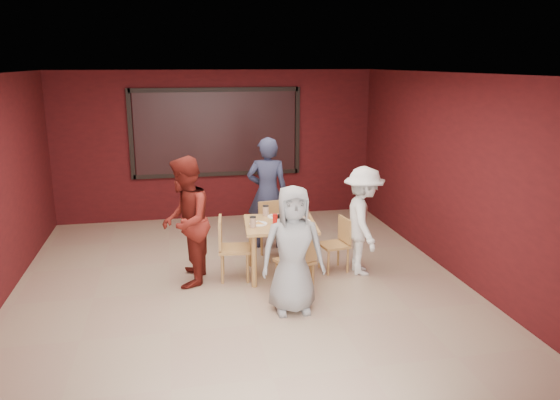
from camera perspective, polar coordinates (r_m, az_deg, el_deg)
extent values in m
plane|color=tan|center=(7.46, -3.98, -9.00)|extent=(7.00, 7.00, 0.00)
cube|color=black|center=(10.37, -6.65, 7.01)|extent=(3.00, 0.02, 1.50)
cube|color=tan|center=(7.58, 0.02, -2.55)|extent=(1.06, 1.06, 0.04)
cylinder|color=tan|center=(8.04, -3.04, -4.46)|extent=(0.07, 0.07, 0.73)
cylinder|color=tan|center=(8.11, 2.48, -4.28)|extent=(0.07, 0.07, 0.73)
cylinder|color=tan|center=(7.31, -2.72, -6.41)|extent=(0.07, 0.07, 0.73)
cylinder|color=tan|center=(7.39, 3.36, -6.19)|extent=(0.07, 0.07, 0.73)
cylinder|color=white|center=(7.29, 0.50, -3.04)|extent=(0.25, 0.25, 0.01)
cone|color=gold|center=(7.28, 0.50, -2.93)|extent=(0.23, 0.23, 0.02)
cylinder|color=beige|center=(7.21, 1.70, -2.71)|extent=(0.09, 0.09, 0.14)
cylinder|color=black|center=(7.18, 1.70, -2.13)|extent=(0.09, 0.09, 0.01)
cylinder|color=white|center=(7.86, -0.42, -1.73)|extent=(0.25, 0.25, 0.01)
cone|color=gold|center=(7.86, -0.43, -1.63)|extent=(0.23, 0.23, 0.02)
cylinder|color=beige|center=(7.91, -1.51, -1.16)|extent=(0.09, 0.09, 0.14)
cylinder|color=black|center=(7.89, -1.51, -0.62)|extent=(0.09, 0.09, 0.01)
cylinder|color=white|center=(7.52, -2.28, -2.49)|extent=(0.25, 0.25, 0.01)
cone|color=gold|center=(7.52, -2.28, -2.38)|extent=(0.23, 0.23, 0.02)
cylinder|color=beige|center=(7.36, -2.84, -2.35)|extent=(0.09, 0.09, 0.14)
cylinder|color=black|center=(7.34, -2.85, -1.78)|extent=(0.09, 0.09, 0.01)
cylinder|color=white|center=(7.64, 2.28, -2.23)|extent=(0.25, 0.25, 0.01)
cone|color=gold|center=(7.63, 2.28, -2.12)|extent=(0.23, 0.23, 0.02)
cylinder|color=beige|center=(7.77, 2.73, -1.46)|extent=(0.09, 0.09, 0.14)
cylinder|color=black|center=(7.75, 2.74, -0.92)|extent=(0.09, 0.09, 0.01)
cylinder|color=silver|center=(7.55, 0.68, -2.07)|extent=(0.06, 0.06, 0.10)
cylinder|color=silver|center=(7.49, 0.30, -2.26)|extent=(0.05, 0.05, 0.08)
cylinder|color=#B2100C|center=(7.49, -0.52, -2.02)|extent=(0.07, 0.07, 0.15)
cube|color=black|center=(7.58, 0.08, -1.94)|extent=(0.14, 0.10, 0.12)
cube|color=#B67947|center=(7.13, 1.54, -6.41)|extent=(0.54, 0.54, 0.04)
cylinder|color=#B67947|center=(7.43, 1.86, -7.38)|extent=(0.04, 0.04, 0.41)
cylinder|color=#B67947|center=(7.25, -0.33, -7.93)|extent=(0.04, 0.04, 0.41)
cylinder|color=#B67947|center=(7.18, 3.42, -8.20)|extent=(0.04, 0.04, 0.41)
cylinder|color=#B67947|center=(7.00, 1.19, -8.79)|extent=(0.04, 0.04, 0.41)
cube|color=#B67947|center=(6.91, 2.45, -5.03)|extent=(0.40, 0.19, 0.40)
cube|color=#B67947|center=(8.36, -0.48, -3.28)|extent=(0.48, 0.48, 0.04)
cylinder|color=#B67947|center=(8.22, -1.16, -5.20)|extent=(0.04, 0.04, 0.40)
cylinder|color=#B67947|center=(8.34, 1.01, -4.93)|extent=(0.04, 0.04, 0.40)
cylinder|color=#B67947|center=(8.52, -1.94, -4.50)|extent=(0.04, 0.04, 0.40)
cylinder|color=#B67947|center=(8.63, 0.17, -4.25)|extent=(0.04, 0.04, 0.40)
cube|color=#B67947|center=(8.46, -0.94, -1.39)|extent=(0.41, 0.10, 0.39)
cube|color=#B67947|center=(7.57, -4.76, -5.11)|extent=(0.48, 0.48, 0.04)
cylinder|color=#B67947|center=(7.49, -3.40, -7.17)|extent=(0.04, 0.04, 0.42)
cylinder|color=#B67947|center=(7.81, -3.44, -6.24)|extent=(0.04, 0.04, 0.42)
cylinder|color=#B67947|center=(7.50, -6.06, -7.21)|extent=(0.04, 0.04, 0.42)
cylinder|color=#B67947|center=(7.82, -5.99, -6.29)|extent=(0.04, 0.04, 0.42)
cube|color=#B67947|center=(7.50, -6.27, -3.37)|extent=(0.09, 0.43, 0.41)
cube|color=#B67947|center=(7.89, 5.64, -4.72)|extent=(0.43, 0.43, 0.04)
cylinder|color=#B67947|center=(8.03, 4.15, -5.88)|extent=(0.03, 0.03, 0.37)
cylinder|color=#B67947|center=(7.77, 5.08, -6.59)|extent=(0.03, 0.03, 0.37)
cylinder|color=#B67947|center=(8.15, 6.11, -5.60)|extent=(0.03, 0.03, 0.37)
cylinder|color=#B67947|center=(7.90, 7.09, -6.29)|extent=(0.03, 0.03, 0.37)
cube|color=#B67947|center=(7.90, 6.79, -3.09)|extent=(0.09, 0.38, 0.36)
imported|color=#969696|center=(6.49, 1.36, -5.22)|extent=(0.78, 0.52, 1.56)
imported|color=#282D48|center=(8.72, -1.32, 0.74)|extent=(0.73, 0.56, 1.80)
imported|color=maroon|center=(7.37, -9.87, -2.25)|extent=(0.80, 0.95, 1.75)
imported|color=white|center=(7.75, 8.69, -2.18)|extent=(0.70, 1.07, 1.54)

